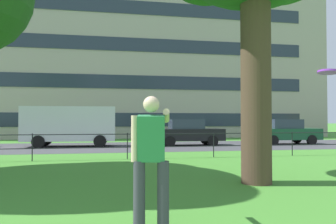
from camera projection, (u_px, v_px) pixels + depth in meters
street_strip at (89, 147)px, 18.66m from camera, size 80.00×7.48×0.01m
park_fence at (81, 142)px, 12.53m from camera, size 30.95×0.04×1.00m
person_thrower at (151, 157)px, 4.52m from camera, size 0.62×0.76×1.80m
frisbee at (328, 72)px, 4.41m from camera, size 0.38×0.38×0.05m
panel_van_right at (70, 124)px, 18.97m from camera, size 5.06×2.23×2.24m
car_black_far_left at (188, 132)px, 19.82m from camera, size 4.04×1.90×1.54m
car_dark_green_left at (285, 132)px, 20.81m from camera, size 4.01×1.83×1.54m
apartment_building_background at (129, 41)px, 33.53m from camera, size 35.34×12.52×18.79m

